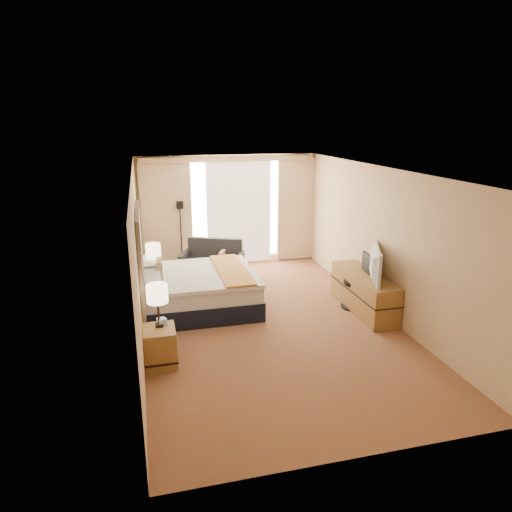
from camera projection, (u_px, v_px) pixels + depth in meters
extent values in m
cube|color=#5B261A|center=(267.00, 320.00, 7.98)|extent=(4.20, 7.00, 0.02)
cube|color=white|center=(268.00, 170.00, 7.24)|extent=(4.20, 7.00, 0.02)
cube|color=tan|center=(228.00, 210.00, 10.86)|extent=(4.20, 0.02, 2.60)
cube|color=tan|center=(365.00, 345.00, 4.36)|extent=(4.20, 0.02, 2.60)
cube|color=tan|center=(138.00, 258.00, 7.12)|extent=(0.02, 7.00, 2.60)
cube|color=tan|center=(381.00, 241.00, 8.10)|extent=(0.02, 7.00, 2.60)
cube|color=black|center=(140.00, 255.00, 7.32)|extent=(0.06, 1.85, 1.50)
cube|color=olive|center=(160.00, 346.00, 6.49)|extent=(0.45, 0.52, 0.55)
cube|color=olive|center=(154.00, 287.00, 8.81)|extent=(0.45, 0.52, 0.55)
cube|color=olive|center=(363.00, 292.00, 8.31)|extent=(0.50, 1.80, 0.70)
cube|color=silver|center=(239.00, 209.00, 10.89)|extent=(2.30, 0.02, 2.30)
cube|color=#CDB291|center=(167.00, 216.00, 10.42)|extent=(1.15, 0.09, 2.50)
cube|color=#CDB291|center=(295.00, 209.00, 11.14)|extent=(0.90, 0.09, 2.50)
cube|color=white|center=(239.00, 212.00, 10.86)|extent=(1.55, 0.04, 2.50)
cube|color=tan|center=(228.00, 159.00, 10.36)|extent=(4.00, 0.16, 0.12)
cube|color=black|center=(200.00, 299.00, 8.48)|extent=(2.03, 1.84, 0.34)
cube|color=silver|center=(200.00, 283.00, 8.39)|extent=(1.98, 1.79, 0.29)
cube|color=silver|center=(204.00, 274.00, 8.36)|extent=(1.85, 1.85, 0.07)
cube|color=#B67B2A|center=(231.00, 270.00, 8.46)|extent=(0.53, 1.85, 0.04)
cube|color=silver|center=(153.00, 280.00, 7.69)|extent=(0.27, 0.75, 0.17)
cube|color=silver|center=(151.00, 265.00, 8.52)|extent=(0.27, 0.75, 0.17)
cube|color=beige|center=(160.00, 269.00, 8.13)|extent=(0.10, 0.41, 0.35)
cube|color=#591A19|center=(213.00, 272.00, 10.13)|extent=(1.51, 1.19, 0.24)
cube|color=#2C2D31|center=(212.00, 265.00, 10.03)|extent=(1.36, 1.02, 0.15)
cube|color=#2C2D31|center=(215.00, 249.00, 10.27)|extent=(1.19, 0.62, 0.52)
cube|color=#2C2D31|center=(185.00, 261.00, 10.16)|extent=(0.37, 0.69, 0.43)
cube|color=#2C2D31|center=(240.00, 264.00, 9.97)|extent=(0.37, 0.69, 0.43)
cube|color=beige|center=(222.00, 258.00, 9.95)|extent=(0.20, 0.34, 0.30)
cube|color=black|center=(183.00, 268.00, 10.77)|extent=(0.20, 0.20, 0.02)
cylinder|color=black|center=(181.00, 238.00, 10.57)|extent=(0.03, 0.03, 1.43)
cube|color=black|center=(180.00, 205.00, 10.34)|extent=(0.15, 0.15, 0.17)
cylinder|color=black|center=(354.00, 306.00, 8.54)|extent=(0.51, 0.51, 0.03)
cylinder|color=black|center=(355.00, 294.00, 8.47)|extent=(0.06, 0.06, 0.46)
cylinder|color=black|center=(356.00, 282.00, 8.41)|extent=(0.45, 0.45, 0.07)
cube|color=black|center=(366.00, 267.00, 8.34)|extent=(0.11, 0.41, 0.51)
cube|color=black|center=(159.00, 325.00, 6.47)|extent=(0.11, 0.11, 0.04)
cylinder|color=black|center=(158.00, 312.00, 6.41)|extent=(0.03, 0.03, 0.37)
cylinder|color=beige|center=(157.00, 293.00, 6.33)|extent=(0.30, 0.30, 0.26)
cube|color=black|center=(155.00, 273.00, 8.70)|extent=(0.10, 0.10, 0.04)
cylinder|color=black|center=(154.00, 263.00, 8.65)|extent=(0.03, 0.03, 0.35)
cylinder|color=beige|center=(153.00, 250.00, 8.57)|extent=(0.28, 0.28, 0.24)
cube|color=#95BFE6|center=(162.00, 322.00, 6.51)|extent=(0.15, 0.15, 0.11)
cube|color=black|center=(159.00, 273.00, 8.62)|extent=(0.23, 0.20, 0.07)
imported|color=black|center=(371.00, 264.00, 7.85)|extent=(0.54, 0.98, 0.59)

